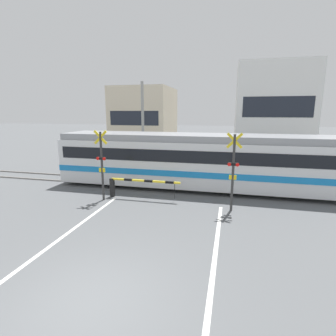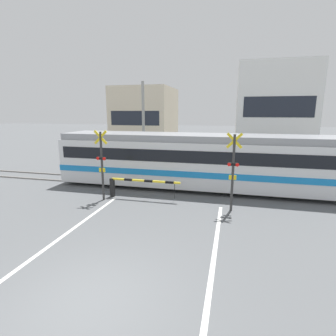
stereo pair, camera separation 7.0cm
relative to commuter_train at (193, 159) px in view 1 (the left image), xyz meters
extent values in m
plane|color=#56595B|center=(-0.91, -9.96, -1.65)|extent=(160.00, 160.00, 0.00)
cube|color=gray|center=(-0.91, -0.72, -1.61)|extent=(50.00, 0.10, 0.08)
cube|color=gray|center=(-0.91, 0.72, -1.61)|extent=(50.00, 0.10, 0.08)
cube|color=white|center=(-3.55, -8.49, -1.64)|extent=(0.14, 10.96, 0.01)
cube|color=white|center=(1.73, -8.49, -1.64)|extent=(0.14, 10.96, 0.01)
cube|color=silver|center=(0.00, 0.00, -0.18)|extent=(15.40, 3.00, 2.48)
cube|color=gray|center=(0.00, 0.00, 1.24)|extent=(15.25, 2.64, 0.36)
cube|color=#197AC6|center=(0.00, 0.00, -0.55)|extent=(15.42, 3.05, 0.32)
cube|color=black|center=(0.00, 0.00, 0.38)|extent=(14.79, 3.04, 0.64)
cube|color=black|center=(-7.71, 0.00, 0.38)|extent=(0.03, 2.10, 0.80)
cylinder|color=black|center=(-4.77, -0.72, -1.27)|extent=(0.76, 0.12, 0.76)
cylinder|color=black|center=(-4.77, 0.72, -1.27)|extent=(0.76, 0.12, 0.76)
cylinder|color=black|center=(4.78, -0.72, -1.27)|extent=(0.76, 0.12, 0.76)
cylinder|color=black|center=(4.78, 0.72, -1.27)|extent=(0.76, 0.12, 0.76)
cube|color=black|center=(-3.80, -2.71, -1.16)|extent=(0.20, 0.20, 0.97)
cube|color=yellow|center=(-2.02, -2.71, -0.70)|extent=(3.57, 0.09, 0.09)
cube|color=black|center=(-2.91, -2.71, -0.70)|extent=(0.43, 0.10, 0.10)
cube|color=black|center=(-1.84, -2.71, -0.70)|extent=(0.43, 0.10, 0.10)
cube|color=black|center=(-0.77, -2.71, -0.70)|extent=(0.43, 0.10, 0.10)
cylinder|color=black|center=(-0.52, -2.71, -1.13)|extent=(0.02, 0.02, 0.76)
cube|color=black|center=(1.98, 2.58, -1.16)|extent=(0.20, 0.20, 0.97)
cube|color=yellow|center=(0.20, 2.58, -0.70)|extent=(3.57, 0.09, 0.09)
cube|color=black|center=(1.09, 2.58, -0.70)|extent=(0.43, 0.10, 0.10)
cube|color=black|center=(0.02, 2.58, -0.70)|extent=(0.43, 0.10, 0.10)
cube|color=black|center=(-1.05, 2.58, -0.70)|extent=(0.43, 0.10, 0.10)
cylinder|color=black|center=(-1.30, 2.58, -1.13)|extent=(0.02, 0.02, 0.76)
cylinder|color=#333333|center=(-4.00, -3.30, 0.05)|extent=(0.11, 0.11, 3.39)
cube|color=yellow|center=(-4.00, -3.30, 1.47)|extent=(0.68, 0.04, 0.68)
cube|color=yellow|center=(-4.00, -3.30, 1.47)|extent=(0.68, 0.04, 0.68)
cube|color=black|center=(-4.00, -3.30, 0.45)|extent=(0.44, 0.12, 0.12)
cylinder|color=red|center=(-4.17, -3.38, 0.45)|extent=(0.15, 0.03, 0.15)
cylinder|color=red|center=(-3.83, -3.38, 0.45)|extent=(0.15, 0.03, 0.15)
cube|color=yellow|center=(-4.00, -3.32, -0.12)|extent=(0.32, 0.03, 0.20)
cylinder|color=#333333|center=(2.18, -3.30, 0.05)|extent=(0.11, 0.11, 3.39)
cube|color=yellow|center=(2.18, -3.30, 1.47)|extent=(0.68, 0.04, 0.68)
cube|color=yellow|center=(2.18, -3.30, 1.47)|extent=(0.68, 0.04, 0.68)
cube|color=black|center=(2.18, -3.30, 0.45)|extent=(0.44, 0.12, 0.12)
cylinder|color=red|center=(2.01, -3.38, 0.45)|extent=(0.15, 0.03, 0.15)
cylinder|color=red|center=(2.35, -3.38, 0.45)|extent=(0.15, 0.03, 0.15)
cube|color=yellow|center=(2.18, -3.32, -0.12)|extent=(0.32, 0.03, 0.20)
cylinder|color=brown|center=(-1.27, 5.76, -1.27)|extent=(0.13, 0.13, 0.76)
cylinder|color=brown|center=(-1.13, 5.76, -1.27)|extent=(0.13, 0.13, 0.76)
cube|color=navy|center=(-1.20, 5.76, -0.59)|extent=(0.38, 0.22, 0.60)
sphere|color=tan|center=(-1.20, 5.76, -0.18)|extent=(0.21, 0.21, 0.21)
cube|color=beige|center=(-7.03, 12.37, 1.73)|extent=(5.76, 6.43, 6.75)
cube|color=#1E232D|center=(-7.03, 9.14, 2.06)|extent=(4.84, 0.03, 1.35)
cube|color=white|center=(5.66, 12.37, 2.62)|extent=(6.65, 6.43, 8.54)
cube|color=#1E232D|center=(5.66, 9.14, 3.05)|extent=(5.59, 0.03, 1.71)
cylinder|color=gray|center=(-4.75, 5.08, 1.64)|extent=(0.22, 0.22, 6.58)
camera|label=1|loc=(2.03, -14.65, 2.65)|focal=28.00mm
camera|label=2|loc=(2.10, -14.63, 2.65)|focal=28.00mm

